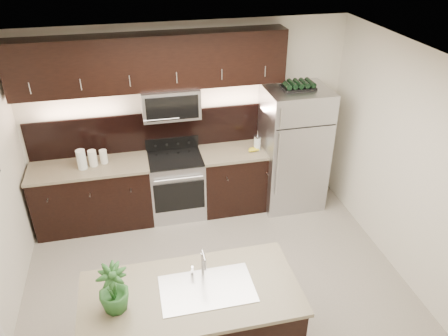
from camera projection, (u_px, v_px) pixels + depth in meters
The scene contains 12 objects.
ground at pixel (218, 291), 5.16m from camera, with size 4.50×4.50×0.00m, color gray.
room_walls at pixel (207, 170), 4.26m from camera, with size 4.52×4.02×2.71m.
counter_run at pixel (162, 187), 6.26m from camera, with size 3.51×0.65×0.94m.
upper_fixtures at pixel (154, 70), 5.55m from camera, with size 3.49×0.40×1.66m.
island at pixel (193, 327), 4.13m from camera, with size 1.96×0.96×0.94m.
sink_faucet at pixel (207, 287), 3.92m from camera, with size 0.84×0.50×0.28m.
refrigerator at pixel (293, 148), 6.36m from camera, with size 0.88×0.79×1.82m, color #B2B2B7.
wine_rack at pixel (298, 85), 5.88m from camera, with size 0.45×0.28×0.10m.
plant at pixel (113, 289), 3.61m from camera, with size 0.26×0.26×0.46m, color #225120.
canisters at pixel (90, 158), 5.78m from camera, with size 0.39×0.20×0.27m.
french_press at pixel (257, 143), 6.19m from camera, with size 0.10×0.10×0.29m.
bananas at pixel (250, 150), 6.19m from camera, with size 0.16×0.13×0.05m, color gold.
Camera 1 is at (-0.76, -3.65, 3.86)m, focal length 35.00 mm.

